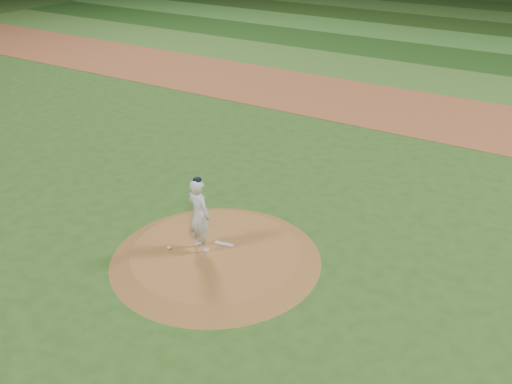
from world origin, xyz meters
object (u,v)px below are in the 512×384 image
(pitching_rubber, at_px, (224,244))
(pitcher_on_mound, at_px, (199,215))
(pitchers_mound, at_px, (216,255))
(rosin_bag, at_px, (169,247))

(pitching_rubber, distance_m, pitcher_on_mound, 1.18)
(pitchers_mound, height_order, pitching_rubber, pitching_rubber)
(pitching_rubber, distance_m, rosin_bag, 1.43)
(pitchers_mound, height_order, pitcher_on_mound, pitcher_on_mound)
(pitcher_on_mound, bearing_deg, rosin_bag, -147.69)
(pitchers_mound, distance_m, pitcher_on_mound, 1.22)
(pitchers_mound, relative_size, rosin_bag, 44.66)
(pitching_rubber, relative_size, rosin_bag, 4.18)
(rosin_bag, bearing_deg, pitcher_on_mound, 32.31)
(pitchers_mound, xyz_separation_m, pitcher_on_mound, (-0.41, -0.10, 1.14))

